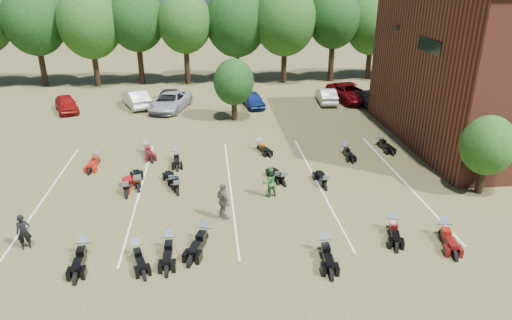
{
  "coord_description": "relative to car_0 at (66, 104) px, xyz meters",
  "views": [
    {
      "loc": [
        -4.0,
        -19.97,
        11.31
      ],
      "look_at": [
        -1.46,
        4.0,
        1.2
      ],
      "focal_mm": 32.0,
      "sensor_mm": 36.0,
      "label": 1
    }
  ],
  "objects": [
    {
      "name": "person_green",
      "position": [
        15.18,
        -17.53,
        0.15
      ],
      "size": [
        0.99,
        0.88,
        1.68
      ],
      "primitive_type": "imported",
      "rotation": [
        0.0,
        0.0,
        3.49
      ],
      "color": "#27682C",
      "rests_on": "ground"
    },
    {
      "name": "motorcycle_5",
      "position": [
        20.43,
        -21.59,
        -0.69
      ],
      "size": [
        1.29,
        2.38,
        1.27
      ],
      "primitive_type": null,
      "rotation": [
        0.0,
        0.0,
        -0.26
      ],
      "color": "black",
      "rests_on": "ground"
    },
    {
      "name": "motorcycle_7",
      "position": [
        7.54,
        -16.76,
        -0.69
      ],
      "size": [
        0.92,
        2.42,
        1.32
      ],
      "primitive_type": null,
      "rotation": [
        0.0,
        0.0,
        3.21
      ],
      "color": "#970B0C",
      "rests_on": "ground"
    },
    {
      "name": "car_7",
      "position": [
        26.35,
        -0.75,
        0.0
      ],
      "size": [
        2.99,
        5.1,
        1.39
      ],
      "primitive_type": "imported",
      "rotation": [
        0.0,
        0.0,
        3.37
      ],
      "color": "#3D3D42",
      "rests_on": "ground"
    },
    {
      "name": "car_0",
      "position": [
        0.0,
        0.0,
        0.0
      ],
      "size": [
        3.04,
        4.36,
        1.38
      ],
      "primitive_type": "imported",
      "rotation": [
        0.0,
        0.0,
        0.39
      ],
      "color": "maroon",
      "rests_on": "ground"
    },
    {
      "name": "motorcycle_3",
      "position": [
        11.69,
        -21.57,
        -0.69
      ],
      "size": [
        1.55,
        2.62,
        1.39
      ],
      "primitive_type": null,
      "rotation": [
        0.0,
        0.0,
        -0.33
      ],
      "color": "black",
      "rests_on": "ground"
    },
    {
      "name": "motorcycle_9",
      "position": [
        9.9,
        -16.0,
        -0.69
      ],
      "size": [
        1.15,
        2.25,
        1.2
      ],
      "primitive_type": null,
      "rotation": [
        0.0,
        0.0,
        3.37
      ],
      "color": "black",
      "rests_on": "ground"
    },
    {
      "name": "car_2",
      "position": [
        8.81,
        -0.38,
        0.06
      ],
      "size": [
        3.99,
        5.9,
        1.5
      ],
      "primitive_type": "imported",
      "rotation": [
        0.0,
        0.0,
        -0.3
      ],
      "color": "#9A9DA2",
      "rests_on": "ground"
    },
    {
      "name": "motorcycle_12",
      "position": [
        15.82,
        -16.02,
        -0.69
      ],
      "size": [
        0.9,
        2.08,
        1.12
      ],
      "primitive_type": null,
      "rotation": [
        0.0,
        0.0,
        3.28
      ],
      "color": "black",
      "rests_on": "ground"
    },
    {
      "name": "car_3",
      "position": [
        8.75,
        1.08,
        0.06
      ],
      "size": [
        2.75,
        5.37,
        1.49
      ],
      "primitive_type": "imported",
      "rotation": [
        0.0,
        0.0,
        3.01
      ],
      "color": "black",
      "rests_on": "ground"
    },
    {
      "name": "motorcycle_8",
      "position": [
        8.06,
        -16.05,
        -0.69
      ],
      "size": [
        1.23,
        2.59,
        1.39
      ],
      "primitive_type": null,
      "rotation": [
        0.0,
        0.0,
        3.33
      ],
      "color": "black",
      "rests_on": "ground"
    },
    {
      "name": "motorcycle_11",
      "position": [
        16.14,
        -16.27,
        -0.69
      ],
      "size": [
        1.26,
        2.26,
        1.2
      ],
      "primitive_type": null,
      "rotation": [
        0.0,
        0.0,
        3.43
      ],
      "color": "black",
      "rests_on": "ground"
    },
    {
      "name": "person_black",
      "position": [
        3.94,
        -21.33,
        0.13
      ],
      "size": [
        0.69,
        0.57,
        1.63
      ],
      "primitive_type": "imported",
      "rotation": [
        0.0,
        0.0,
        0.35
      ],
      "color": "black",
      "rests_on": "ground"
    },
    {
      "name": "tree_line",
      "position": [
        15.15,
        9.72,
        5.62
      ],
      "size": [
        56.0,
        6.0,
        9.79
      ],
      "color": "black",
      "rests_on": "ground"
    },
    {
      "name": "parking_lines",
      "position": [
        13.15,
        -16.28,
        -0.68
      ],
      "size": [
        20.1,
        14.0,
        0.01
      ],
      "color": "silver",
      "rests_on": "ground"
    },
    {
      "name": "motorcycle_0",
      "position": [
        8.83,
        -22.54,
        -0.69
      ],
      "size": [
        1.28,
        2.22,
        1.18
      ],
      "primitive_type": null,
      "rotation": [
        0.0,
        0.0,
        0.31
      ],
      "color": "black",
      "rests_on": "ground"
    },
    {
      "name": "motorcycle_14",
      "position": [
        7.89,
        -10.48,
        -0.69
      ],
      "size": [
        1.36,
        2.39,
        1.27
      ],
      "primitive_type": null,
      "rotation": [
        0.0,
        0.0,
        0.3
      ],
      "color": "#41090E",
      "rests_on": "ground"
    },
    {
      "name": "motorcycle_2",
      "position": [
        10.19,
        -22.13,
        -0.69
      ],
      "size": [
        0.76,
        2.35,
        1.31
      ],
      "primitive_type": null,
      "rotation": [
        0.0,
        0.0,
        -0.0
      ],
      "color": "black",
      "rests_on": "ground"
    },
    {
      "name": "motorcycle_19",
      "position": [
        20.98,
        -12.01,
        -0.69
      ],
      "size": [
        0.69,
        2.07,
        1.15
      ],
      "primitive_type": null,
      "rotation": [
        0.0,
        0.0,
        0.01
      ],
      "color": "black",
      "rests_on": "ground"
    },
    {
      "name": "motorcycle_6",
      "position": [
        22.53,
        -22.35,
        -0.69
      ],
      "size": [
        1.17,
        2.46,
        1.32
      ],
      "primitive_type": null,
      "rotation": [
        0.0,
        0.0,
        -0.18
      ],
      "color": "#4F0B0B",
      "rests_on": "ground"
    },
    {
      "name": "young_tree_near_building",
      "position": [
        26.65,
        -18.28,
        2.06
      ],
      "size": [
        2.8,
        2.8,
        4.16
      ],
      "color": "black",
      "rests_on": "ground"
    },
    {
      "name": "motorcycle_10",
      "position": [
        10.22,
        -16.73,
        -0.69
      ],
      "size": [
        1.16,
        2.27,
        1.21
      ],
      "primitive_type": null,
      "rotation": [
        0.0,
        0.0,
        3.37
      ],
      "color": "black",
      "rests_on": "ground"
    },
    {
      "name": "motorcycle_4",
      "position": [
        16.82,
        -23.03,
        -0.69
      ],
      "size": [
        0.94,
        2.42,
        1.32
      ],
      "primitive_type": null,
      "rotation": [
        0.0,
        0.0,
        -0.08
      ],
      "color": "black",
      "rests_on": "ground"
    },
    {
      "name": "car_1",
      "position": [
        5.72,
        0.88,
        0.06
      ],
      "size": [
        3.22,
        4.81,
        1.5
      ],
      "primitive_type": "imported",
      "rotation": [
        0.0,
        0.0,
        3.54
      ],
      "color": "silver",
      "rests_on": "ground"
    },
    {
      "name": "motorcycle_1",
      "position": [
        6.58,
        -22.22,
        -0.69
      ],
      "size": [
        0.87,
        2.4,
        1.32
      ],
      "primitive_type": null,
      "rotation": [
        0.0,
        0.0,
        0.05
      ],
      "color": "black",
      "rests_on": "ground"
    },
    {
      "name": "motorcycle_16",
      "position": [
        9.94,
        -11.9,
        -0.69
      ],
      "size": [
        0.89,
        2.3,
        1.25
      ],
      "primitive_type": null,
      "rotation": [
        0.0,
        0.0,
        0.08
      ],
      "color": "black",
      "rests_on": "ground"
    },
    {
      "name": "ground",
      "position": [
        16.15,
        -19.28,
        -0.69
      ],
      "size": [
        160.0,
        160.0,
        0.0
      ],
      "primitive_type": "plane",
      "color": "brown",
      "rests_on": "ground"
    },
    {
      "name": "motorcycle_17",
      "position": [
        15.42,
        -10.59,
        -0.69
      ],
      "size": [
        1.28,
        2.14,
        1.14
      ],
      "primitive_type": null,
      "rotation": [
        0.0,
        0.0,
        0.33
      ],
      "color": "black",
      "rests_on": "ground"
    },
    {
      "name": "motorcycle_15",
      "position": [
        4.99,
        -11.87,
        -0.69
      ],
      "size": [
        0.89,
        2.29,
        1.25
      ],
      "primitive_type": null,
      "rotation": [
        0.0,
        0.0,
        -0.08
      ],
      "color": "#9E170B",
      "rests_on": "ground"
    },
    {
      "name": "car_5",
      "position": [
        22.82,
        0.4,
        -0.01
      ],
      "size": [
        1.72,
        4.2,
        1.35
      ],
      "primitive_type": "imported",
      "rotation": [
        0.0,
        0.0,
        3.07
      ],
      "color": "beige",
      "rests_on": "ground"
    },
    {
      "name": "motorcycle_20",
      "position": [
        23.78,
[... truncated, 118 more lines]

